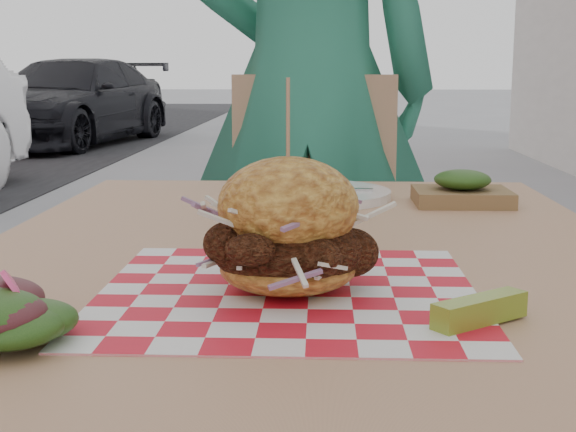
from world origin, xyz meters
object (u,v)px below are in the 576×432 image
(car_dark, at_px, (71,102))
(patio_chair, at_px, (316,237))
(patio_table, at_px, (305,313))
(sandwich, at_px, (288,233))
(diner, at_px, (309,86))

(car_dark, bearing_deg, patio_chair, -59.45)
(patio_table, bearing_deg, sandwich, -93.80)
(sandwich, bearing_deg, patio_table, 86.20)
(patio_table, xyz_separation_m, patio_chair, (0.01, 1.02, -0.12))
(car_dark, bearing_deg, sandwich, -62.01)
(car_dark, distance_m, sandwich, 10.19)
(diner, xyz_separation_m, patio_chair, (0.02, -0.14, -0.37))
(diner, height_order, patio_chair, diner)
(patio_table, height_order, sandwich, sandwich)
(diner, xyz_separation_m, patio_table, (0.02, -1.17, -0.25))
(diner, bearing_deg, car_dark, -66.48)
(patio_table, distance_m, patio_chair, 1.03)
(car_dark, relative_size, sandwich, 19.01)
(diner, distance_m, sandwich, 1.36)
(diner, height_order, patio_table, diner)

